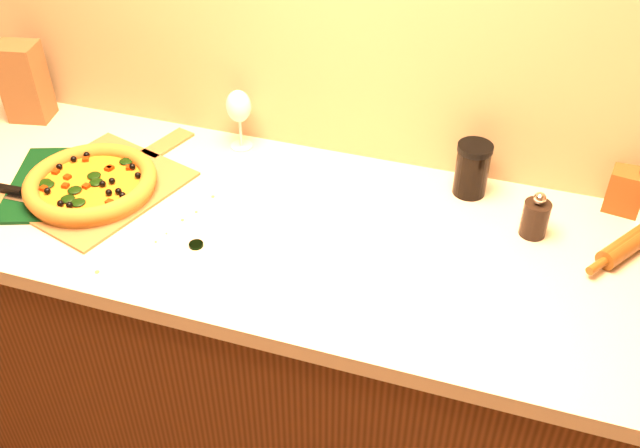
# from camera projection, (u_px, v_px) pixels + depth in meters

# --- Properties ---
(cabinet) EXTENTS (2.80, 0.65, 0.86)m
(cabinet) POSITION_uv_depth(u_px,v_px,m) (299.00, 362.00, 1.91)
(cabinet) COLOR #42230E
(cabinet) RESTS_ON ground
(countertop) EXTENTS (2.84, 0.68, 0.04)m
(countertop) POSITION_uv_depth(u_px,v_px,m) (296.00, 232.00, 1.63)
(countertop) COLOR #C3B498
(countertop) RESTS_ON cabinet
(pizza_peel) EXTENTS (0.43, 0.54, 0.01)m
(pizza_peel) POSITION_uv_depth(u_px,v_px,m) (102.00, 184.00, 1.74)
(pizza_peel) COLOR brown
(pizza_peel) RESTS_ON countertop
(pizza) EXTENTS (0.31, 0.31, 0.04)m
(pizza) POSITION_uv_depth(u_px,v_px,m) (91.00, 183.00, 1.70)
(pizza) COLOR #C78031
(pizza) RESTS_ON pizza_peel
(cutting_board) EXTENTS (0.31, 0.37, 0.02)m
(cutting_board) POSITION_uv_depth(u_px,v_px,m) (56.00, 184.00, 1.74)
(cutting_board) COLOR black
(cutting_board) RESTS_ON countertop
(bottle_cap) EXTENTS (0.04, 0.04, 0.01)m
(bottle_cap) POSITION_uv_depth(u_px,v_px,m) (196.00, 245.00, 1.56)
(bottle_cap) COLOR black
(bottle_cap) RESTS_ON countertop
(pepper_grinder) EXTENTS (0.06, 0.06, 0.11)m
(pepper_grinder) POSITION_uv_depth(u_px,v_px,m) (535.00, 218.00, 1.57)
(pepper_grinder) COLOR black
(pepper_grinder) RESTS_ON countertop
(rolling_pin) EXTENTS (0.20, 0.28, 0.04)m
(rolling_pin) POSITION_uv_depth(u_px,v_px,m) (635.00, 240.00, 1.54)
(rolling_pin) COLOR #603510
(rolling_pin) RESTS_ON countertop
(wine_glass) EXTENTS (0.07, 0.07, 0.16)m
(wine_glass) POSITION_uv_depth(u_px,v_px,m) (239.00, 108.00, 1.81)
(wine_glass) COLOR silver
(wine_glass) RESTS_ON countertop
(paper_bag) EXTENTS (0.12, 0.11, 0.22)m
(paper_bag) POSITION_uv_depth(u_px,v_px,m) (24.00, 82.00, 1.93)
(paper_bag) COLOR brown
(paper_bag) RESTS_ON countertop
(dark_jar) EXTENTS (0.08, 0.08, 0.13)m
(dark_jar) POSITION_uv_depth(u_px,v_px,m) (472.00, 169.00, 1.68)
(dark_jar) COLOR black
(dark_jar) RESTS_ON countertop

